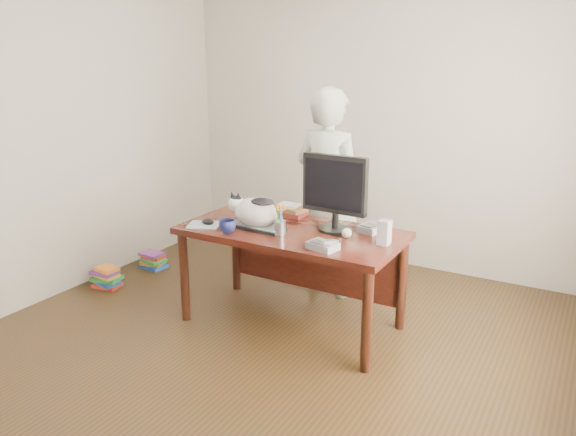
# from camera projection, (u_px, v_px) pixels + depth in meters

# --- Properties ---
(room) EXTENTS (4.50, 4.50, 4.50)m
(room) POSITION_uv_depth(u_px,v_px,m) (243.00, 161.00, 3.39)
(room) COLOR black
(room) RESTS_ON ground
(desk) EXTENTS (1.60, 0.80, 0.75)m
(desk) POSITION_uv_depth(u_px,v_px,m) (297.00, 246.00, 4.17)
(desk) COLOR black
(desk) RESTS_ON ground
(keyboard) EXTENTS (0.47, 0.20, 0.03)m
(keyboard) POSITION_uv_depth(u_px,v_px,m) (256.00, 226.00, 4.09)
(keyboard) COLOR black
(keyboard) RESTS_ON desk
(cat) EXTENTS (0.45, 0.23, 0.25)m
(cat) POSITION_uv_depth(u_px,v_px,m) (254.00, 211.00, 4.06)
(cat) COLOR white
(cat) RESTS_ON keyboard
(monitor) EXTENTS (0.49, 0.25, 0.55)m
(monitor) POSITION_uv_depth(u_px,v_px,m) (335.00, 189.00, 3.94)
(monitor) COLOR black
(monitor) RESTS_ON desk
(pen_cup) EXTENTS (0.11, 0.11, 0.22)m
(pen_cup) POSITION_uv_depth(u_px,v_px,m) (280.00, 226.00, 3.95)
(pen_cup) COLOR gray
(pen_cup) RESTS_ON desk
(mousepad) EXTENTS (0.29, 0.28, 0.01)m
(mousepad) POSITION_uv_depth(u_px,v_px,m) (204.00, 225.00, 4.17)
(mousepad) COLOR #9EA3A9
(mousepad) RESTS_ON desk
(mouse) EXTENTS (0.12, 0.10, 0.04)m
(mouse) POSITION_uv_depth(u_px,v_px,m) (208.00, 222.00, 4.17)
(mouse) COLOR black
(mouse) RESTS_ON mousepad
(coffee_mug) EXTENTS (0.17, 0.17, 0.09)m
(coffee_mug) POSITION_uv_depth(u_px,v_px,m) (227.00, 226.00, 3.98)
(coffee_mug) COLOR #0E1238
(coffee_mug) RESTS_ON desk
(phone) EXTENTS (0.21, 0.17, 0.09)m
(phone) POSITION_uv_depth(u_px,v_px,m) (323.00, 245.00, 3.65)
(phone) COLOR slate
(phone) RESTS_ON desk
(speaker) EXTENTS (0.08, 0.09, 0.17)m
(speaker) POSITION_uv_depth(u_px,v_px,m) (384.00, 232.00, 3.72)
(speaker) COLOR gray
(speaker) RESTS_ON desk
(baseball) EXTENTS (0.07, 0.07, 0.07)m
(baseball) POSITION_uv_depth(u_px,v_px,m) (347.00, 233.00, 3.87)
(baseball) COLOR beige
(baseball) RESTS_ON desk
(book_stack) EXTENTS (0.25, 0.19, 0.09)m
(book_stack) POSITION_uv_depth(u_px,v_px,m) (290.00, 211.00, 4.40)
(book_stack) COLOR #4C1714
(book_stack) RESTS_ON desk
(calculator) EXTENTS (0.18, 0.21, 0.06)m
(calculator) POSITION_uv_depth(u_px,v_px,m) (371.00, 228.00, 4.00)
(calculator) COLOR slate
(calculator) RESTS_ON desk
(person) EXTENTS (0.69, 0.50, 1.74)m
(person) POSITION_uv_depth(u_px,v_px,m) (329.00, 193.00, 4.63)
(person) COLOR silver
(person) RESTS_ON ground
(held_book) EXTENTS (0.18, 0.12, 0.23)m
(held_book) POSITION_uv_depth(u_px,v_px,m) (320.00, 175.00, 4.43)
(held_book) COLOR yellow
(held_book) RESTS_ON person
(book_pile_a) EXTENTS (0.27, 0.22, 0.18)m
(book_pile_a) POSITION_uv_depth(u_px,v_px,m) (107.00, 277.00, 4.92)
(book_pile_a) COLOR red
(book_pile_a) RESTS_ON ground
(book_pile_b) EXTENTS (0.26, 0.20, 0.15)m
(book_pile_b) POSITION_uv_depth(u_px,v_px,m) (153.00, 260.00, 5.37)
(book_pile_b) COLOR #194899
(book_pile_b) RESTS_ON ground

